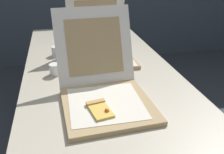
{
  "coord_description": "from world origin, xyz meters",
  "views": [
    {
      "loc": [
        -0.22,
        -0.65,
        1.35
      ],
      "look_at": [
        0.02,
        0.42,
        0.82
      ],
      "focal_mm": 39.9,
      "sensor_mm": 36.0,
      "label": 1
    }
  ],
  "objects_px": {
    "table": "(102,83)",
    "pizza_box_front": "(104,91)",
    "cup_white_far": "(57,51)",
    "pizza_box_middle": "(101,50)",
    "cup_white_mid": "(55,69)"
  },
  "relations": [
    {
      "from": "cup_white_far",
      "to": "table",
      "type": "bearing_deg",
      "value": -56.78
    },
    {
      "from": "table",
      "to": "pizza_box_front",
      "type": "distance_m",
      "value": 0.3
    },
    {
      "from": "pizza_box_front",
      "to": "pizza_box_middle",
      "type": "xyz_separation_m",
      "value": [
        0.08,
        0.52,
        0.0
      ]
    },
    {
      "from": "pizza_box_front",
      "to": "cup_white_mid",
      "type": "bearing_deg",
      "value": 119.32
    },
    {
      "from": "pizza_box_middle",
      "to": "cup_white_far",
      "type": "relative_size",
      "value": 6.3
    },
    {
      "from": "pizza_box_middle",
      "to": "cup_white_far",
      "type": "distance_m",
      "value": 0.3
    },
    {
      "from": "cup_white_mid",
      "to": "table",
      "type": "bearing_deg",
      "value": -13.86
    },
    {
      "from": "pizza_box_front",
      "to": "cup_white_mid",
      "type": "xyz_separation_m",
      "value": [
        -0.21,
        0.34,
        -0.02
      ]
    },
    {
      "from": "table",
      "to": "pizza_box_front",
      "type": "height_order",
      "value": "pizza_box_front"
    },
    {
      "from": "pizza_box_front",
      "to": "pizza_box_middle",
      "type": "height_order",
      "value": "pizza_box_middle"
    },
    {
      "from": "pizza_box_middle",
      "to": "cup_white_mid",
      "type": "relative_size",
      "value": 6.3
    },
    {
      "from": "pizza_box_front",
      "to": "cup_white_mid",
      "type": "height_order",
      "value": "pizza_box_front"
    },
    {
      "from": "pizza_box_front",
      "to": "pizza_box_middle",
      "type": "bearing_deg",
      "value": 78.74
    },
    {
      "from": "pizza_box_front",
      "to": "pizza_box_middle",
      "type": "distance_m",
      "value": 0.53
    },
    {
      "from": "table",
      "to": "cup_white_far",
      "type": "xyz_separation_m",
      "value": [
        -0.24,
        0.36,
        0.08
      ]
    }
  ]
}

